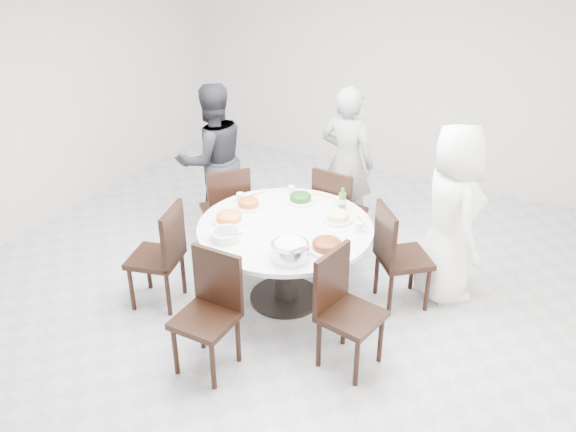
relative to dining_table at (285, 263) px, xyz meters
The scene contains 23 objects.
floor 0.41m from the dining_table, 107.73° to the left, with size 6.00×6.00×0.01m, color #B6B7BB.
wall_back 3.31m from the dining_table, 90.85° to the left, with size 6.00×0.01×2.80m, color silver.
wall_left 3.22m from the dining_table, behind, with size 0.01×6.00×2.80m, color silver.
dining_table is the anchor object (origin of this frame).
chair_ne 1.03m from the dining_table, 25.92° to the left, with size 0.42×0.42×0.95m, color black.
chair_n 0.98m from the dining_table, 84.97° to the left, with size 0.42×0.42×0.95m, color black.
chair_nw 1.05m from the dining_table, 153.52° to the left, with size 0.42×0.42×0.95m, color black.
chair_sw 1.13m from the dining_table, 149.70° to the right, with size 0.42×0.42×0.95m, color black.
chair_s 1.08m from the dining_table, 94.86° to the right, with size 0.42×0.42×0.95m, color black.
chair_se 1.00m from the dining_table, 31.51° to the right, with size 0.42×0.42×0.95m, color black.
diner_right 1.49m from the dining_table, 32.44° to the left, with size 0.79×0.51×1.62m, color white.
diner_middle 1.47m from the dining_table, 91.97° to the left, with size 0.58×0.38×1.60m, color black.
diner_left 1.58m from the dining_table, 148.19° to the left, with size 0.78×0.61×1.61m, color black.
dish_greens 0.62m from the dining_table, 101.29° to the left, with size 0.25×0.25×0.06m, color white.
dish_pale 0.62m from the dining_table, 39.44° to the left, with size 0.25×0.25×0.07m, color white.
dish_orange 0.62m from the dining_table, 162.86° to the left, with size 0.24×0.24×0.06m, color white.
dish_redbrown 0.66m from the dining_table, 21.70° to the right, with size 0.30×0.30×0.08m, color white.
dish_tofu 0.63m from the dining_table, 159.27° to the right, with size 0.29×0.29×0.07m, color white.
rice_bowl 0.68m from the dining_table, 57.24° to the right, with size 0.30×0.30×0.13m, color silver.
soup_bowl 0.68m from the dining_table, 126.46° to the right, with size 0.25×0.25×0.08m, color white.
beverage_bottle 0.75m from the dining_table, 57.59° to the left, with size 0.06×0.06×0.22m, color #2D712E.
tea_cups 0.75m from the dining_table, 89.17° to the left, with size 0.07×0.07×0.08m, color white.
chopsticks 0.75m from the dining_table, 87.42° to the left, with size 0.24×0.04×0.01m, color tan, non-canonical shape.
Camera 1 is at (2.22, -4.11, 3.25)m, focal length 38.00 mm.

